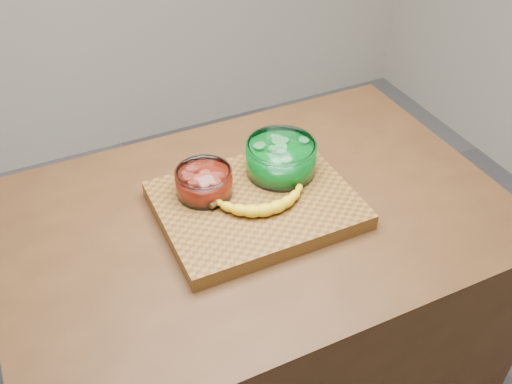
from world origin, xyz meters
name	(u,v)px	position (x,y,z in m)	size (l,w,h in m)	color
counter	(256,328)	(0.00, 0.00, 0.45)	(1.20, 0.80, 0.90)	#4A2C16
cutting_board	(256,205)	(0.00, 0.00, 0.92)	(0.45, 0.35, 0.04)	brown
bowl_red	(204,182)	(-0.10, 0.07, 0.97)	(0.13, 0.13, 0.06)	white
bowl_green	(281,158)	(0.10, 0.07, 0.98)	(0.17, 0.17, 0.08)	white
banana	(262,200)	(0.00, -0.03, 0.96)	(0.25, 0.13, 0.03)	gold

